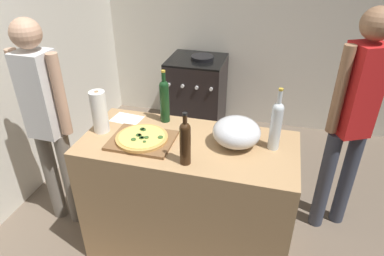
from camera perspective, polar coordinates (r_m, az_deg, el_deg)
ground_plane at (r=3.29m, az=4.19°, el=-9.86°), size 3.85×3.36×0.02m
kitchen_wall_rear at (r=4.02m, az=9.09°, el=18.29°), size 3.85×0.10×2.60m
kitchen_wall_left at (r=3.35m, az=-25.14°, el=13.56°), size 0.10×3.36×2.60m
counter at (r=2.46m, az=-0.61°, el=-11.57°), size 1.39×0.64×0.93m
cutting_board at (r=2.20m, az=-8.36°, el=-2.05°), size 0.40×0.32×0.02m
pizza at (r=2.19m, az=-8.39°, el=-1.59°), size 0.33×0.33×0.03m
mixing_bowl at (r=2.13m, az=7.47°, el=-0.69°), size 0.30×0.30×0.18m
paper_towel_roll at (r=2.32m, az=-15.24°, el=2.62°), size 0.10×0.10×0.29m
wine_bottle_amber at (r=1.91m, az=-1.15°, el=-2.25°), size 0.06×0.06×0.33m
wine_bottle_green at (r=2.10m, az=13.90°, el=0.71°), size 0.07×0.07×0.40m
wine_bottle_dark at (r=2.36m, az=-4.63°, el=4.84°), size 0.07×0.07×0.38m
recipe_sheet at (r=2.49m, az=-10.84°, el=1.51°), size 0.22×0.17×0.00m
stove at (r=3.99m, az=0.75°, el=5.56°), size 0.62×0.61×0.92m
person_in_stripes at (r=2.64m, az=-23.22°, el=1.66°), size 0.39×0.21×1.64m
person_in_red at (r=2.60m, az=25.38°, el=1.95°), size 0.34×0.27×1.72m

